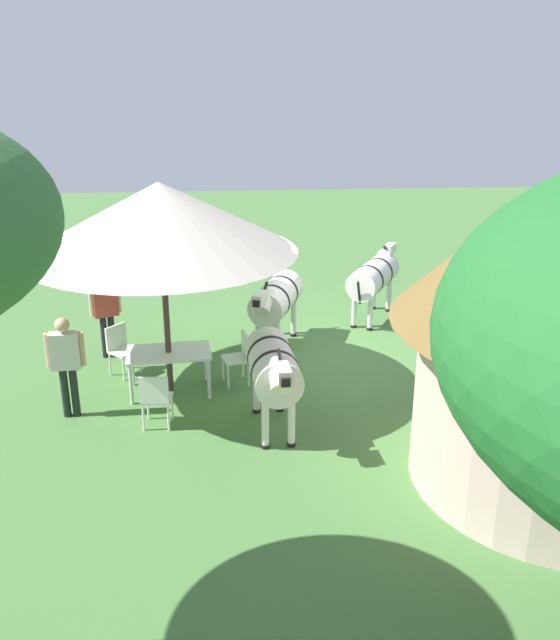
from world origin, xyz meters
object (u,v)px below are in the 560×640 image
object	(u,v)px
patio_chair_near_hut	(156,397)
patio_chair_west_end	(121,346)
patio_chair_near_lawn	(240,354)
guest_behind_table	(66,358)
striped_lounge_chair	(473,344)
guest_beside_umbrella	(106,307)
patio_dining_table	(169,356)
zebra_toward_hut	(374,276)
shade_umbrella	(160,218)
zebra_nearest_camera	(276,299)
zebra_by_umbrella	(273,368)
standing_watcher	(479,272)

from	to	relation	value
patio_chair_near_hut	patio_chair_west_end	world-z (taller)	same
patio_chair_near_hut	patio_chair_near_lawn	xyz separation A→B (m)	(-1.31, -1.51, 0.00)
guest_behind_table	striped_lounge_chair	distance (m)	7.39
striped_lounge_chair	guest_beside_umbrella	bearing A→B (deg)	-79.05
patio_chair_near_lawn	guest_beside_umbrella	distance (m)	2.83
patio_dining_table	patio_chair_near_hut	bearing A→B (deg)	84.57
patio_chair_near_lawn	striped_lounge_chair	bearing A→B (deg)	-93.80
guest_beside_umbrella	zebra_toward_hut	size ratio (longest dim) A/B	0.79
shade_umbrella	zebra_nearest_camera	xyz separation A→B (m)	(-1.92, -1.80, -2.01)
patio_chair_near_lawn	zebra_by_umbrella	size ratio (longest dim) A/B	0.42
patio_chair_west_end	guest_beside_umbrella	size ratio (longest dim) A/B	0.54
shade_umbrella	zebra_nearest_camera	size ratio (longest dim) A/B	1.99
standing_watcher	patio_chair_west_end	bearing A→B (deg)	98.41
shade_umbrella	guest_behind_table	distance (m)	2.61
guest_behind_table	zebra_toward_hut	distance (m)	6.91
patio_dining_table	zebra_nearest_camera	distance (m)	2.66
standing_watcher	shade_umbrella	bearing A→B (deg)	106.93
patio_dining_table	standing_watcher	xyz separation A→B (m)	(-6.41, -3.21, 0.35)
guest_beside_umbrella	zebra_toward_hut	xyz separation A→B (m)	(-5.40, -1.66, -0.04)
shade_umbrella	patio_chair_near_lawn	distance (m)	2.77
striped_lounge_chair	zebra_toward_hut	bearing A→B (deg)	-130.47
patio_chair_near_hut	zebra_by_umbrella	distance (m)	1.86
guest_beside_umbrella	zebra_toward_hut	world-z (taller)	guest_beside_umbrella
zebra_by_umbrella	zebra_toward_hut	size ratio (longest dim) A/B	1.01
patio_dining_table	patio_chair_west_end	xyz separation A→B (m)	(0.92, -0.82, -0.13)
patio_chair_near_hut	guest_beside_umbrella	distance (m)	3.09
shade_umbrella	patio_chair_west_end	xyz separation A→B (m)	(0.92, -0.82, -2.48)
patio_dining_table	patio_chair_west_end	size ratio (longest dim) A/B	1.62
guest_behind_table	patio_chair_near_hut	bearing A→B (deg)	-22.47
patio_chair_near_lawn	patio_chair_west_end	world-z (taller)	same
shade_umbrella	patio_chair_near_hut	xyz separation A→B (m)	(0.12, 1.22, -2.48)
patio_chair_near_lawn	guest_behind_table	bearing A→B (deg)	97.20
patio_chair_near_lawn	zebra_nearest_camera	size ratio (longest dim) A/B	0.41
guest_beside_umbrella	zebra_toward_hut	distance (m)	5.65
patio_chair_west_end	striped_lounge_chair	world-z (taller)	patio_chair_west_end
striped_lounge_chair	zebra_by_umbrella	distance (m)	4.75
zebra_nearest_camera	zebra_toward_hut	size ratio (longest dim) A/B	1.03
patio_dining_table	patio_chair_near_hut	xyz separation A→B (m)	(0.12, 1.22, -0.13)
patio_chair_near_lawn	striped_lounge_chair	world-z (taller)	patio_chair_near_lawn
standing_watcher	zebra_by_umbrella	size ratio (longest dim) A/B	0.78
standing_watcher	zebra_by_umbrella	world-z (taller)	standing_watcher
zebra_by_umbrella	patio_chair_west_end	bearing A→B (deg)	-45.22
guest_beside_umbrella	zebra_by_umbrella	size ratio (longest dim) A/B	0.77
guest_behind_table	zebra_toward_hut	world-z (taller)	guest_behind_table
shade_umbrella	patio_chair_near_lawn	xyz separation A→B (m)	(-1.19, -0.29, -2.48)
striped_lounge_chair	zebra_toward_hut	world-z (taller)	zebra_toward_hut
patio_chair_near_lawn	patio_chair_west_end	bearing A→B (deg)	62.37
patio_chair_near_lawn	standing_watcher	xyz separation A→B (m)	(-5.21, -2.92, 0.48)
guest_beside_umbrella	zebra_nearest_camera	world-z (taller)	guest_beside_umbrella
patio_chair_near_hut	zebra_toward_hut	size ratio (longest dim) A/B	0.43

